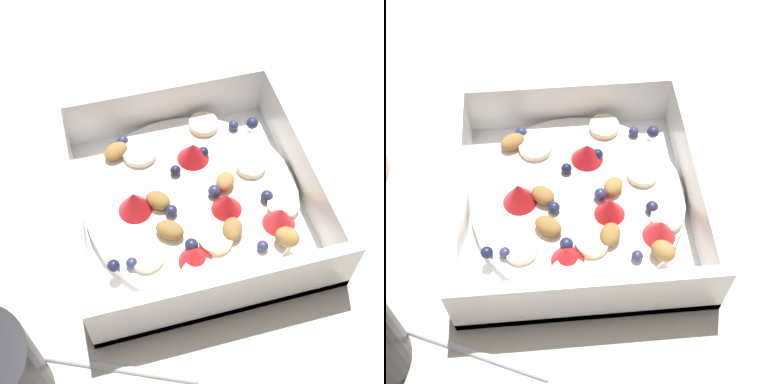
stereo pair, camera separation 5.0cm
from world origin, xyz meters
TOP-DOWN VIEW (x-y plane):
  - ground_plane at (0.00, 0.00)m, footprint 2.40×2.40m
  - fruit_bowl at (-0.02, -0.02)m, footprint 0.22×0.22m
  - spoon at (-0.18, 0.02)m, footprint 0.09×0.17m

SIDE VIEW (x-z plane):
  - ground_plane at x=0.00m, z-range 0.00..0.00m
  - spoon at x=-0.18m, z-range 0.00..0.01m
  - fruit_bowl at x=-0.02m, z-range -0.01..0.05m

